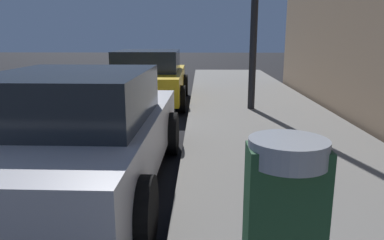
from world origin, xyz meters
name	(u,v)px	position (x,y,z in m)	size (l,w,h in m)	color
car_silver	(80,132)	(2.85, 3.80, 0.70)	(2.14, 4.23, 1.43)	#B7B7BF
car_yellow_cab	(148,77)	(2.85, 9.52, 0.71)	(2.13, 4.09, 1.43)	gold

